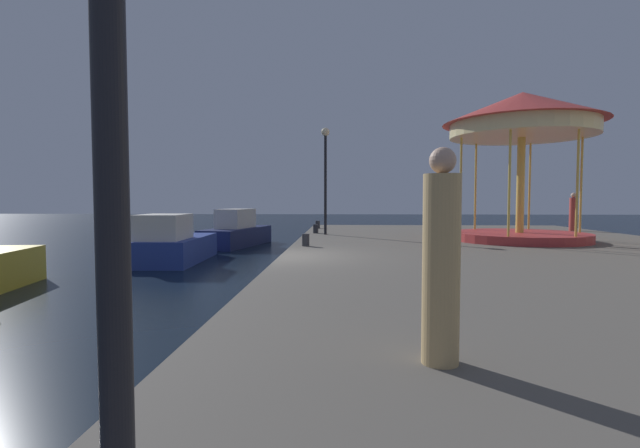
{
  "coord_description": "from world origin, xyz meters",
  "views": [
    {
      "loc": [
        1.65,
        -12.06,
        2.3
      ],
      "look_at": [
        0.95,
        2.62,
        1.51
      ],
      "focal_mm": 25.45,
      "sensor_mm": 36.0,
      "label": 1
    }
  ],
  "objects_px": {
    "motorboat_navy": "(237,232)",
    "person_by_the_water": "(573,213)",
    "bollard_north": "(318,225)",
    "motorboat_blue": "(172,244)",
    "bollard_center": "(306,240)",
    "person_near_carousel": "(441,263)",
    "lamp_post_mid_promenade": "(325,162)",
    "bollard_south": "(316,229)",
    "carousel": "(522,130)"
  },
  "relations": [
    {
      "from": "bollard_center",
      "to": "bollard_north",
      "type": "bearing_deg",
      "value": 90.59
    },
    {
      "from": "motorboat_navy",
      "to": "person_by_the_water",
      "type": "distance_m",
      "value": 16.47
    },
    {
      "from": "motorboat_blue",
      "to": "bollard_center",
      "type": "bearing_deg",
      "value": -18.77
    },
    {
      "from": "motorboat_blue",
      "to": "person_by_the_water",
      "type": "relative_size",
      "value": 2.49
    },
    {
      "from": "lamp_post_mid_promenade",
      "to": "bollard_north",
      "type": "relative_size",
      "value": 11.46
    },
    {
      "from": "motorboat_blue",
      "to": "bollard_center",
      "type": "height_order",
      "value": "motorboat_blue"
    },
    {
      "from": "carousel",
      "to": "bollard_north",
      "type": "xyz_separation_m",
      "value": [
        -7.79,
        6.79,
        -3.84
      ]
    },
    {
      "from": "bollard_north",
      "to": "bollard_south",
      "type": "xyz_separation_m",
      "value": [
        0.09,
        -3.44,
        0.0
      ]
    },
    {
      "from": "motorboat_blue",
      "to": "person_near_carousel",
      "type": "distance_m",
      "value": 14.17
    },
    {
      "from": "motorboat_blue",
      "to": "lamp_post_mid_promenade",
      "type": "bearing_deg",
      "value": 30.15
    },
    {
      "from": "motorboat_navy",
      "to": "person_near_carousel",
      "type": "bearing_deg",
      "value": -71.33
    },
    {
      "from": "person_near_carousel",
      "to": "motorboat_blue",
      "type": "bearing_deg",
      "value": 120.44
    },
    {
      "from": "motorboat_navy",
      "to": "lamp_post_mid_promenade",
      "type": "distance_m",
      "value": 6.25
    },
    {
      "from": "lamp_post_mid_promenade",
      "to": "bollard_south",
      "type": "distance_m",
      "value": 3.03
    },
    {
      "from": "lamp_post_mid_promenade",
      "to": "bollard_center",
      "type": "bearing_deg",
      "value": -95.32
    },
    {
      "from": "motorboat_blue",
      "to": "bollard_center",
      "type": "relative_size",
      "value": 11.46
    },
    {
      "from": "motorboat_navy",
      "to": "person_near_carousel",
      "type": "distance_m",
      "value": 19.27
    },
    {
      "from": "bollard_center",
      "to": "motorboat_blue",
      "type": "bearing_deg",
      "value": 161.23
    },
    {
      "from": "person_by_the_water",
      "to": "motorboat_navy",
      "type": "bearing_deg",
      "value": -179.71
    },
    {
      "from": "motorboat_navy",
      "to": "bollard_north",
      "type": "bearing_deg",
      "value": 18.7
    },
    {
      "from": "motorboat_navy",
      "to": "carousel",
      "type": "xyz_separation_m",
      "value": [
        11.79,
        -5.44,
        4.16
      ]
    },
    {
      "from": "motorboat_blue",
      "to": "person_by_the_water",
      "type": "xyz_separation_m",
      "value": [
        17.44,
        6.13,
        1.0
      ]
    },
    {
      "from": "bollard_north",
      "to": "person_near_carousel",
      "type": "distance_m",
      "value": 19.72
    },
    {
      "from": "lamp_post_mid_promenade",
      "to": "bollard_south",
      "type": "xyz_separation_m",
      "value": [
        -0.46,
        0.74,
        -2.91
      ]
    },
    {
      "from": "motorboat_navy",
      "to": "bollard_south",
      "type": "xyz_separation_m",
      "value": [
        4.09,
        -2.08,
        0.32
      ]
    },
    {
      "from": "bollard_north",
      "to": "person_near_carousel",
      "type": "bearing_deg",
      "value": -83.7
    },
    {
      "from": "lamp_post_mid_promenade",
      "to": "carousel",
      "type": "bearing_deg",
      "value": -19.87
    },
    {
      "from": "bollard_north",
      "to": "person_by_the_water",
      "type": "height_order",
      "value": "person_by_the_water"
    },
    {
      "from": "motorboat_blue",
      "to": "person_near_carousel",
      "type": "relative_size",
      "value": 2.32
    },
    {
      "from": "motorboat_navy",
      "to": "carousel",
      "type": "relative_size",
      "value": 0.94
    },
    {
      "from": "motorboat_navy",
      "to": "person_by_the_water",
      "type": "xyz_separation_m",
      "value": [
        16.44,
        0.08,
        0.99
      ]
    },
    {
      "from": "lamp_post_mid_promenade",
      "to": "bollard_south",
      "type": "relative_size",
      "value": 11.46
    },
    {
      "from": "lamp_post_mid_promenade",
      "to": "bollard_center",
      "type": "xyz_separation_m",
      "value": [
        -0.46,
        -4.96,
        -2.91
      ]
    },
    {
      "from": "person_by_the_water",
      "to": "lamp_post_mid_promenade",
      "type": "bearing_deg",
      "value": -166.27
    },
    {
      "from": "bollard_south",
      "to": "bollard_center",
      "type": "bearing_deg",
      "value": -89.98
    },
    {
      "from": "motorboat_blue",
      "to": "lamp_post_mid_promenade",
      "type": "distance_m",
      "value": 7.19
    },
    {
      "from": "motorboat_navy",
      "to": "bollard_center",
      "type": "height_order",
      "value": "motorboat_navy"
    },
    {
      "from": "motorboat_blue",
      "to": "bollard_south",
      "type": "xyz_separation_m",
      "value": [
        5.09,
        3.96,
        0.33
      ]
    },
    {
      "from": "motorboat_blue",
      "to": "motorboat_navy",
      "type": "distance_m",
      "value": 6.13
    },
    {
      "from": "person_near_carousel",
      "to": "lamp_post_mid_promenade",
      "type": "bearing_deg",
      "value": 95.95
    },
    {
      "from": "carousel",
      "to": "motorboat_navy",
      "type": "bearing_deg",
      "value": 155.24
    },
    {
      "from": "motorboat_navy",
      "to": "bollard_center",
      "type": "xyz_separation_m",
      "value": [
        4.09,
        -7.78,
        0.32
      ]
    },
    {
      "from": "motorboat_navy",
      "to": "person_near_carousel",
      "type": "xyz_separation_m",
      "value": [
        6.16,
        -18.23,
        1.05
      ]
    },
    {
      "from": "motorboat_blue",
      "to": "carousel",
      "type": "distance_m",
      "value": 13.47
    },
    {
      "from": "bollard_north",
      "to": "person_near_carousel",
      "type": "xyz_separation_m",
      "value": [
        2.16,
        -19.58,
        0.73
      ]
    },
    {
      "from": "motorboat_blue",
      "to": "motorboat_navy",
      "type": "relative_size",
      "value": 0.87
    },
    {
      "from": "motorboat_blue",
      "to": "motorboat_navy",
      "type": "height_order",
      "value": "motorboat_navy"
    },
    {
      "from": "bollard_north",
      "to": "lamp_post_mid_promenade",
      "type": "bearing_deg",
      "value": -82.41
    },
    {
      "from": "motorboat_blue",
      "to": "bollard_north",
      "type": "distance_m",
      "value": 8.94
    },
    {
      "from": "carousel",
      "to": "bollard_south",
      "type": "relative_size",
      "value": 14.05
    }
  ]
}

